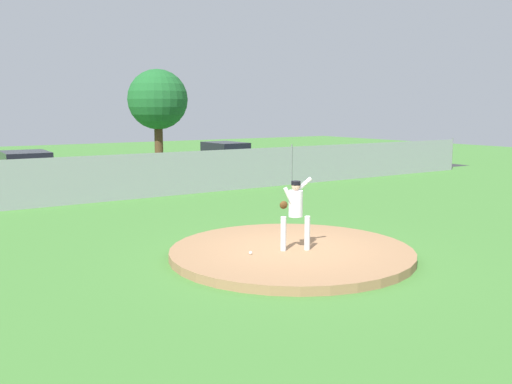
{
  "coord_description": "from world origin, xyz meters",
  "views": [
    {
      "loc": [
        -7.57,
        -9.97,
        3.37
      ],
      "look_at": [
        0.42,
        2.12,
        1.22
      ],
      "focal_mm": 38.87,
      "sensor_mm": 36.0,
      "label": 1
    }
  ],
  "objects_px": {
    "traffic_cone_orange": "(78,173)",
    "baseball": "(251,253)",
    "pitcher_youth": "(295,208)",
    "parked_car_slate": "(26,172)",
    "parked_car_teal": "(225,160)"
  },
  "relations": [
    {
      "from": "parked_car_teal",
      "to": "parked_car_slate",
      "type": "bearing_deg",
      "value": -178.37
    },
    {
      "from": "pitcher_youth",
      "to": "parked_car_slate",
      "type": "xyz_separation_m",
      "value": [
        -2.92,
        14.4,
        -0.37
      ]
    },
    {
      "from": "parked_car_slate",
      "to": "traffic_cone_orange",
      "type": "distance_m",
      "value": 4.56
    },
    {
      "from": "baseball",
      "to": "parked_car_slate",
      "type": "height_order",
      "value": "parked_car_slate"
    },
    {
      "from": "parked_car_teal",
      "to": "pitcher_youth",
      "type": "bearing_deg",
      "value": -114.71
    },
    {
      "from": "traffic_cone_orange",
      "to": "parked_car_teal",
      "type": "bearing_deg",
      "value": -24.93
    },
    {
      "from": "pitcher_youth",
      "to": "parked_car_slate",
      "type": "relative_size",
      "value": 0.37
    },
    {
      "from": "baseball",
      "to": "parked_car_teal",
      "type": "relative_size",
      "value": 0.02
    },
    {
      "from": "baseball",
      "to": "traffic_cone_orange",
      "type": "height_order",
      "value": "traffic_cone_orange"
    },
    {
      "from": "baseball",
      "to": "parked_car_slate",
      "type": "xyz_separation_m",
      "value": [
        -1.87,
        14.17,
        0.58
      ]
    },
    {
      "from": "parked_car_slate",
      "to": "traffic_cone_orange",
      "type": "height_order",
      "value": "parked_car_slate"
    },
    {
      "from": "traffic_cone_orange",
      "to": "baseball",
      "type": "bearing_deg",
      "value": -93.78
    },
    {
      "from": "pitcher_youth",
      "to": "parked_car_teal",
      "type": "distance_m",
      "value": 16.16
    },
    {
      "from": "pitcher_youth",
      "to": "traffic_cone_orange",
      "type": "relative_size",
      "value": 3.04
    },
    {
      "from": "pitcher_youth",
      "to": "parked_car_slate",
      "type": "height_order",
      "value": "pitcher_youth"
    }
  ]
}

